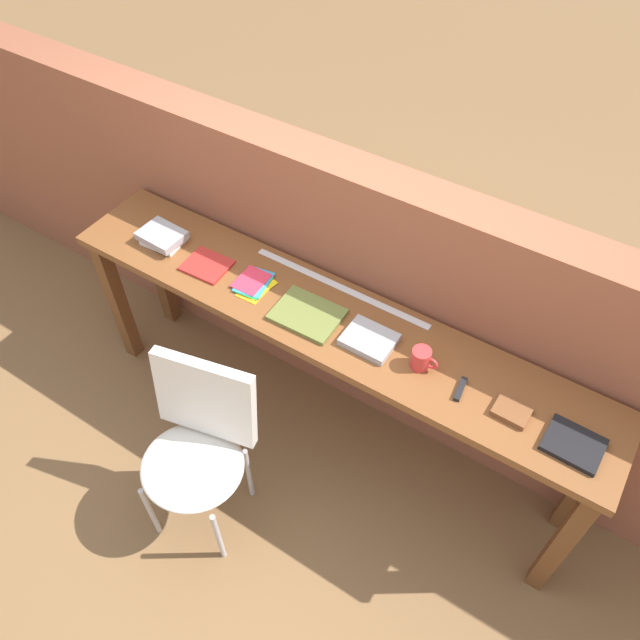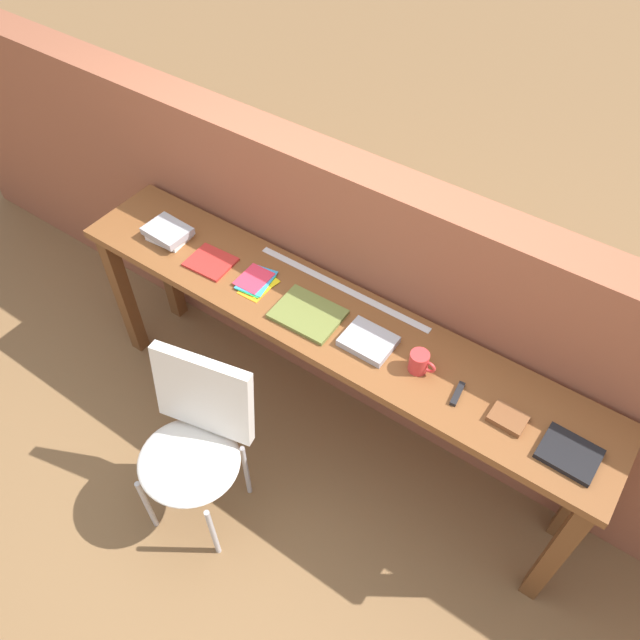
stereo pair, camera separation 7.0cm
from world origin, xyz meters
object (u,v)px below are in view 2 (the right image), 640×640
at_px(pamphlet_pile_colourful, 256,282).
at_px(leather_journal_brown, 508,418).
at_px(book_repair_rightmost, 569,454).
at_px(book_stack_leftmost, 168,233).
at_px(book_open_centre, 308,314).
at_px(multitool_folded, 457,394).
at_px(magazine_cycling, 211,262).
at_px(chair_white_moulded, 194,439).
at_px(mug, 419,362).

relative_size(pamphlet_pile_colourful, leather_journal_brown, 1.52).
bearing_deg(book_repair_rightmost, book_stack_leftmost, -179.36).
distance_m(book_open_centre, book_repair_rightmost, 1.12).
bearing_deg(book_repair_rightmost, multitool_folded, -179.20).
bearing_deg(magazine_cycling, multitool_folded, -3.08).
xyz_separation_m(book_open_centre, book_repair_rightmost, (1.12, -0.01, 0.00)).
relative_size(chair_white_moulded, leather_journal_brown, 6.86).
bearing_deg(book_repair_rightmost, magazine_cycling, -178.95).
relative_size(chair_white_moulded, pamphlet_pile_colourful, 4.50).
height_order(chair_white_moulded, book_open_centre, book_open_centre).
xyz_separation_m(chair_white_moulded, leather_journal_brown, (1.06, 0.59, 0.37)).
distance_m(mug, multitool_folded, 0.18).
bearing_deg(multitool_folded, mug, 173.22).
xyz_separation_m(leather_journal_brown, book_repair_rightmost, (0.23, -0.01, -0.00)).
bearing_deg(magazine_cycling, mug, -1.98).
xyz_separation_m(book_open_centre, mug, (0.51, 0.02, 0.04)).
bearing_deg(leather_journal_brown, mug, 179.21).
relative_size(pamphlet_pile_colourful, book_repair_rightmost, 1.00).
distance_m(magazine_cycling, pamphlet_pile_colourful, 0.25).
bearing_deg(book_stack_leftmost, chair_white_moulded, -43.37).
bearing_deg(mug, magazine_cycling, -179.24).
relative_size(magazine_cycling, mug, 1.80).
bearing_deg(mug, chair_white_moulded, -138.73).
height_order(magazine_cycling, pamphlet_pile_colourful, pamphlet_pile_colourful).
bearing_deg(book_repair_rightmost, chair_white_moulded, -154.59).
relative_size(pamphlet_pile_colourful, multitool_folded, 1.80).
height_order(chair_white_moulded, mug, mug).
bearing_deg(book_repair_rightmost, pamphlet_pile_colourful, -179.78).
height_order(pamphlet_pile_colourful, mug, mug).
xyz_separation_m(magazine_cycling, pamphlet_pile_colourful, (0.25, 0.02, 0.00)).
bearing_deg(mug, multitool_folded, -6.78).
bearing_deg(book_stack_leftmost, book_repair_rightmost, -0.84).
height_order(chair_white_moulded, pamphlet_pile_colourful, pamphlet_pile_colourful).
bearing_deg(chair_white_moulded, book_stack_leftmost, 136.63).
xyz_separation_m(book_open_centre, multitool_folded, (0.69, -0.00, -0.00)).
bearing_deg(book_stack_leftmost, book_open_centre, -1.49).
height_order(mug, book_repair_rightmost, mug).
bearing_deg(book_stack_leftmost, pamphlet_pile_colourful, 0.31).
height_order(mug, multitool_folded, mug).
bearing_deg(leather_journal_brown, book_open_centre, -178.22).
bearing_deg(multitool_folded, leather_journal_brown, 1.73).
xyz_separation_m(magazine_cycling, leather_journal_brown, (1.43, -0.00, 0.01)).
relative_size(multitool_folded, book_repair_rightmost, 0.55).
distance_m(book_stack_leftmost, pamphlet_pile_colourful, 0.52).
distance_m(magazine_cycling, book_open_centre, 0.54).
height_order(chair_white_moulded, book_stack_leftmost, book_stack_leftmost).
bearing_deg(leather_journal_brown, multitool_folded, -176.75).
distance_m(chair_white_moulded, book_stack_leftmost, 0.96).
distance_m(book_open_centre, mug, 0.51).
bearing_deg(pamphlet_pile_colourful, book_open_centre, -4.66).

